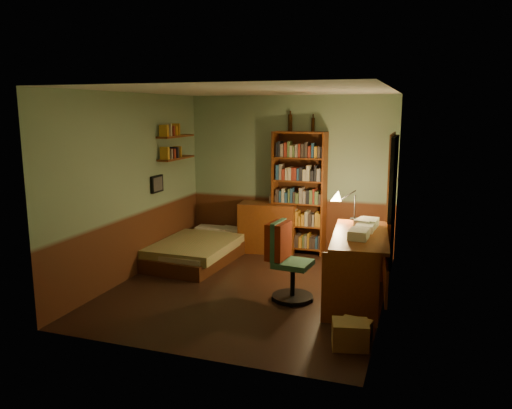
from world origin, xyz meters
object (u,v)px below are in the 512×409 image
(bookshelf, at_px, (299,193))
(cardboard_box_b, at_px, (355,331))
(dresser, at_px, (268,227))
(bed, at_px, (200,242))
(cardboard_box_a, at_px, (350,334))
(desk_lamp, at_px, (355,196))
(desk, at_px, (359,267))
(office_chair, at_px, (293,263))
(mini_stereo, at_px, (276,198))

(bookshelf, height_order, cardboard_box_b, bookshelf)
(dresser, bearing_deg, bed, -144.06)
(dresser, xyz_separation_m, cardboard_box_a, (1.84, -3.05, -0.28))
(dresser, bearing_deg, bookshelf, 3.27)
(bed, xyz_separation_m, cardboard_box_b, (2.75, -2.11, -0.18))
(desk_lamp, bearing_deg, bed, 168.49)
(desk_lamp, xyz_separation_m, cardboard_box_b, (0.31, -1.98, -1.09))
(bookshelf, relative_size, desk, 1.26)
(bed, height_order, desk_lamp, desk_lamp)
(desk, relative_size, office_chair, 1.65)
(office_chair, bearing_deg, cardboard_box_a, -44.42)
(mini_stereo, bearing_deg, office_chair, -86.14)
(desk, bearing_deg, cardboard_box_a, -91.80)
(bed, relative_size, desk_lamp, 2.88)
(bookshelf, height_order, cardboard_box_a, bookshelf)
(dresser, distance_m, bookshelf, 0.79)
(office_chair, bearing_deg, dresser, 121.67)
(dresser, xyz_separation_m, desk_lamp, (1.56, -0.93, 0.78))
(desk, bearing_deg, office_chair, -167.51)
(bookshelf, relative_size, cardboard_box_a, 5.63)
(mini_stereo, relative_size, desk_lamp, 0.36)
(bed, distance_m, bookshelf, 1.80)
(bed, relative_size, office_chair, 2.02)
(bed, distance_m, desk_lamp, 2.61)
(bed, bearing_deg, office_chair, -29.28)
(cardboard_box_a, distance_m, cardboard_box_b, 0.15)
(office_chair, distance_m, cardboard_box_a, 1.42)
(bed, bearing_deg, desk, -15.87)
(mini_stereo, distance_m, bookshelf, 0.42)
(bed, xyz_separation_m, office_chair, (1.84, -1.19, 0.19))
(desk, bearing_deg, cardboard_box_b, -89.89)
(mini_stereo, height_order, desk, mini_stereo)
(office_chair, bearing_deg, desk_lamp, 66.40)
(bed, height_order, mini_stereo, mini_stereo)
(bookshelf, xyz_separation_m, cardboard_box_a, (1.33, -3.13, -0.88))
(cardboard_box_a, bearing_deg, mini_stereo, 118.54)
(dresser, xyz_separation_m, office_chair, (0.96, -1.99, 0.07))
(dresser, height_order, office_chair, office_chair)
(mini_stereo, relative_size, cardboard_box_a, 0.68)
(bed, bearing_deg, cardboard_box_b, -33.83)
(desk_lamp, bearing_deg, mini_stereo, 135.55)
(office_chair, bearing_deg, bed, 152.92)
(desk, xyz_separation_m, cardboard_box_b, (0.12, -1.18, -0.32))
(desk, bearing_deg, dresser, 129.64)
(bed, xyz_separation_m, desk, (2.63, -0.93, 0.14))
(office_chair, bearing_deg, bookshelf, 108.12)
(bookshelf, xyz_separation_m, desk_lamp, (1.05, -1.01, 0.19))
(bed, distance_m, desk, 2.79)
(mini_stereo, distance_m, cardboard_box_a, 3.69)
(bookshelf, bearing_deg, desk, -50.99)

